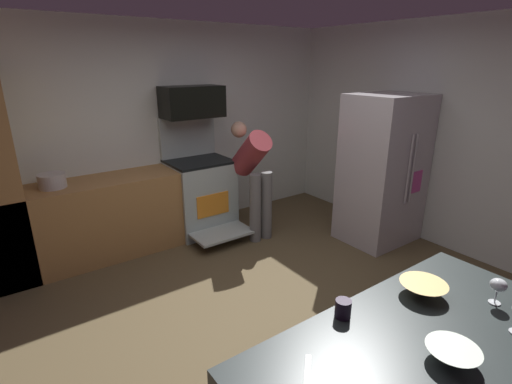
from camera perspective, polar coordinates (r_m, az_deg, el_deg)
name	(u,v)px	position (r m, az deg, el deg)	size (l,w,h in m)	color
ground_plane	(272,313)	(3.58, 2.39, -17.73)	(5.20, 4.80, 0.02)	brown
wall_back	(159,131)	(4.99, -14.29, 8.85)	(5.20, 0.12, 2.60)	silver
wall_right	(448,137)	(4.94, 26.80, 7.31)	(0.12, 4.80, 2.60)	silver
lower_cabinet_run	(102,219)	(4.63, -22.11, -3.73)	(2.40, 0.60, 0.90)	#A57642
oven_range	(200,194)	(4.99, -8.32, -0.23)	(0.76, 1.06, 1.47)	#B0C1BC
microwave	(192,102)	(4.83, -9.53, 13.19)	(0.74, 0.38, 0.38)	black
refrigerator	(383,170)	(4.83, 18.47, 3.16)	(0.88, 0.74, 1.78)	#BEB7BB
person_cook	(253,171)	(4.68, -0.39, 3.21)	(0.31, 0.68, 1.42)	slate
mixing_bowl_large	(423,289)	(2.36, 23.73, -13.14)	(0.26, 0.26, 0.07)	#EEC970
mixing_bowl_small	(452,355)	(1.96, 27.33, -20.85)	(0.23, 0.23, 0.07)	white
wine_glass_near	(498,286)	(2.43, 32.56, -11.76)	(0.08, 0.08, 0.15)	silver
mug_coffee	(343,309)	(2.05, 12.92, -16.67)	(0.08, 0.08, 0.09)	black
knife_chef	(307,377)	(1.74, 7.69, -25.76)	(0.25, 0.02, 0.01)	#B7BABF
stock_pot	(52,181)	(4.41, -28.26, 1.49)	(0.27, 0.27, 0.15)	beige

